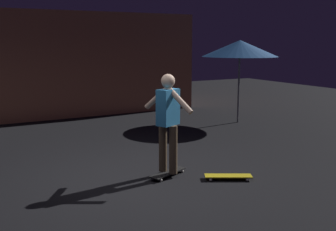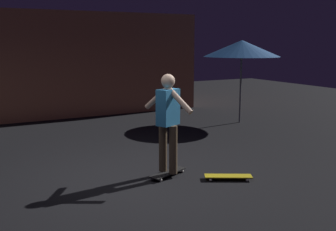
{
  "view_description": "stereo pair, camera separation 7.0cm",
  "coord_description": "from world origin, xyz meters",
  "px_view_note": "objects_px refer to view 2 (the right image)",
  "views": [
    {
      "loc": [
        -2.66,
        -5.97,
        2.26
      ],
      "look_at": [
        0.54,
        -0.13,
        1.05
      ],
      "focal_mm": 43.65,
      "sensor_mm": 36.0,
      "label": 1
    },
    {
      "loc": [
        -2.6,
        -6.01,
        2.26
      ],
      "look_at": [
        0.54,
        -0.13,
        1.05
      ],
      "focal_mm": 43.65,
      "sensor_mm": 36.0,
      "label": 2
    }
  ],
  "objects_px": {
    "patio_umbrella": "(242,48)",
    "skateboard_spare": "(228,176)",
    "skateboard_ridden": "(168,173)",
    "skater": "(168,116)"
  },
  "relations": [
    {
      "from": "patio_umbrella",
      "to": "skater",
      "type": "relative_size",
      "value": 1.38
    },
    {
      "from": "skateboard_spare",
      "to": "patio_umbrella",
      "type": "bearing_deg",
      "value": 49.94
    },
    {
      "from": "skater",
      "to": "skateboard_ridden",
      "type": "bearing_deg",
      "value": 180.0
    },
    {
      "from": "skateboard_ridden",
      "to": "patio_umbrella",
      "type": "bearing_deg",
      "value": 38.44
    },
    {
      "from": "patio_umbrella",
      "to": "skateboard_spare",
      "type": "bearing_deg",
      "value": -130.06
    },
    {
      "from": "skateboard_ridden",
      "to": "skater",
      "type": "height_order",
      "value": "skater"
    },
    {
      "from": "skateboard_spare",
      "to": "skater",
      "type": "distance_m",
      "value": 1.41
    },
    {
      "from": "patio_umbrella",
      "to": "skateboard_spare",
      "type": "xyz_separation_m",
      "value": [
        -3.21,
        -3.82,
        -2.02
      ]
    },
    {
      "from": "patio_umbrella",
      "to": "skateboard_spare",
      "type": "relative_size",
      "value": 2.95
    },
    {
      "from": "patio_umbrella",
      "to": "skater",
      "type": "height_order",
      "value": "patio_umbrella"
    }
  ]
}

